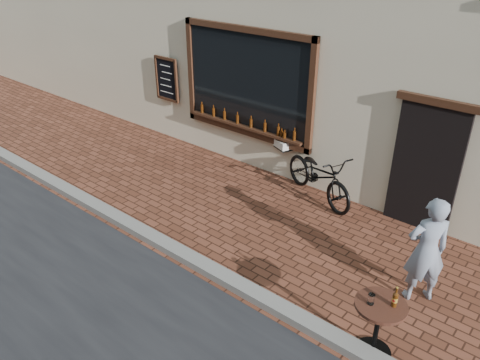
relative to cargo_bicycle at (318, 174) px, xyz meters
The scene contains 5 objects.
ground 3.23m from the cargo_bicycle, 91.04° to the right, with size 90.00×90.00×0.00m, color #4D2719.
kerb 3.03m from the cargo_bicycle, 91.11° to the right, with size 90.00×0.25×0.12m, color slate.
cargo_bicycle is the anchor object (origin of this frame).
bistro_table 3.81m from the cargo_bicycle, 48.15° to the right, with size 0.61×0.61×1.05m.
pedestrian 3.00m from the cargo_bicycle, 30.44° to the right, with size 0.58×0.38×1.60m, color gray.
Camera 1 is at (3.94, -3.83, 4.57)m, focal length 35.00 mm.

